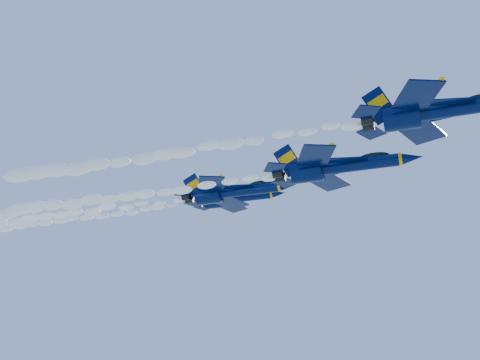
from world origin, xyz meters
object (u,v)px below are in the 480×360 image
(jet_second, at_px, (336,167))
(jet_fourth, at_px, (233,198))
(jet_third, at_px, (231,192))
(jet_lead, at_px, (437,111))

(jet_second, height_order, jet_fourth, jet_fourth)
(jet_third, xyz_separation_m, jet_fourth, (-4.16, 13.04, 4.31))
(jet_fourth, bearing_deg, jet_third, -72.30)
(jet_lead, bearing_deg, jet_fourth, 137.50)
(jet_lead, xyz_separation_m, jet_third, (-27.53, 16.00, 0.65))
(jet_second, relative_size, jet_fourth, 1.15)
(jet_lead, height_order, jet_third, jet_third)
(jet_lead, height_order, jet_second, jet_lead)
(jet_third, relative_size, jet_fourth, 1.06)
(jet_second, distance_m, jet_third, 17.27)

